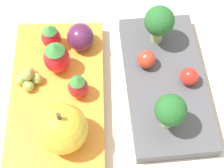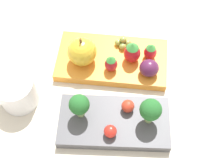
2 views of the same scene
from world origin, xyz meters
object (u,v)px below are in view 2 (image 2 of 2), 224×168
broccoli_floret_0 (151,110)px  strawberry_2 (132,52)px  cherry_tomato_1 (110,131)px  plum (149,68)px  bento_box_savoury (114,122)px  strawberry_1 (112,64)px  grape_cluster (123,42)px  drinking_cup (17,92)px  broccoli_floret_1 (79,105)px  bento_box_fruit (110,60)px  strawberry_0 (150,52)px  apple (82,52)px  cherry_tomato_0 (128,106)px

broccoli_floret_0 → strawberry_2: size_ratio=1.18×
cherry_tomato_1 → plum: bearing=-116.5°
bento_box_savoury → broccoli_floret_0: (-0.06, -0.00, 0.05)m
strawberry_2 → strawberry_1: bearing=33.3°
cherry_tomato_1 → grape_cluster: bearing=-93.7°
strawberry_1 → drinking_cup: size_ratio=0.54×
broccoli_floret_1 → strawberry_1: bearing=-115.7°
cherry_tomato_1 → drinking_cup: (0.18, -0.07, -0.00)m
drinking_cup → strawberry_1: bearing=-157.6°
bento_box_savoury → drinking_cup: bearing=-12.4°
bento_box_fruit → strawberry_2: 0.06m
bento_box_fruit → drinking_cup: drinking_cup is taller
strawberry_0 → apple: bearing=6.5°
broccoli_floret_1 → cherry_tomato_0: broccoli_floret_1 is taller
apple → plum: size_ratio=1.76×
strawberry_1 → plum: (-0.07, 0.00, -0.00)m
cherry_tomato_1 → plum: 0.15m
apple → strawberry_0: 0.14m
bento_box_savoury → apple: 0.15m
apple → cherry_tomato_1: bearing=112.8°
bento_box_fruit → cherry_tomato_0: bearing=109.0°
broccoli_floret_1 → apple: size_ratio=0.83×
bento_box_fruit → strawberry_0: 0.09m
strawberry_1 → plum: size_ratio=1.00×
cherry_tomato_0 → strawberry_1: bearing=-68.2°
broccoli_floret_0 → bento_box_savoury: bearing=4.5°
broccoli_floret_1 → cherry_tomato_0: bearing=-169.7°
bento_box_savoury → strawberry_0: size_ratio=5.20×
apple → strawberry_2: bearing=-175.6°
strawberry_0 → drinking_cup: (0.25, 0.11, -0.01)m
strawberry_2 → drinking_cup: bearing=24.6°
broccoli_floret_1 → bento_box_fruit: bearing=-108.8°
broccoli_floret_1 → apple: bearing=-85.5°
bento_box_savoury → bento_box_fruit: (0.02, -0.14, -0.00)m
strawberry_1 → strawberry_2: 0.05m
strawberry_2 → bento_box_savoury: bearing=78.7°
strawberry_1 → cherry_tomato_1: bearing=92.7°
cherry_tomato_0 → strawberry_2: strawberry_2 is taller
strawberry_1 → grape_cluster: strawberry_1 is taller
bento_box_fruit → cherry_tomato_0: size_ratio=9.61×
broccoli_floret_1 → cherry_tomato_1: 0.07m
bento_box_fruit → cherry_tomato_0: 0.13m
strawberry_2 → grape_cluster: (0.02, -0.04, -0.02)m
apple → strawberry_0: bearing=-173.5°
plum → drinking_cup: (0.25, 0.07, -0.01)m
broccoli_floret_1 → strawberry_0: (-0.13, -0.14, -0.02)m
cherry_tomato_0 → strawberry_1: strawberry_1 is taller
broccoli_floret_1 → drinking_cup: broccoli_floret_1 is taller
cherry_tomato_1 → strawberry_1: (0.01, -0.14, 0.01)m
broccoli_floret_0 → apple: size_ratio=0.89×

